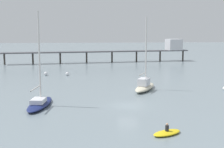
{
  "coord_description": "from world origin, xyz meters",
  "views": [
    {
      "loc": [
        -6.35,
        -39.66,
        9.91
      ],
      "look_at": [
        0.0,
        19.14,
        1.5
      ],
      "focal_mm": 50.2,
      "sensor_mm": 36.0,
      "label": 1
    }
  ],
  "objects": [
    {
      "name": "sailboat_cream",
      "position": [
        4.45,
        10.2,
        0.82
      ],
      "size": [
        5.78,
        8.43,
        11.97
      ],
      "color": "beige",
      "rests_on": "ground_plane"
    },
    {
      "name": "mooring_buoy_far",
      "position": [
        -13.45,
        28.71,
        0.42
      ],
      "size": [
        0.84,
        0.84,
        0.84
      ],
      "primitive_type": "sphere",
      "color": "silver",
      "rests_on": "ground_plane"
    },
    {
      "name": "mooring_buoy_mid",
      "position": [
        -8.79,
        28.11,
        0.38
      ],
      "size": [
        0.76,
        0.76,
        0.76
      ],
      "primitive_type": "sphere",
      "color": "silver",
      "rests_on": "ground_plane"
    },
    {
      "name": "pier",
      "position": [
        12.71,
        56.21,
        4.21
      ],
      "size": [
        56.76,
        10.14,
        6.92
      ],
      "color": "#4C4C51",
      "rests_on": "ground_plane"
    },
    {
      "name": "dinghy_yellow",
      "position": [
        1.93,
        -11.72,
        0.2
      ],
      "size": [
        3.45,
        2.71,
        1.14
      ],
      "color": "yellow",
      "rests_on": "ground_plane"
    },
    {
      "name": "ground_plane",
      "position": [
        0.0,
        0.0,
        0.0
      ],
      "size": [
        400.0,
        400.0,
        0.0
      ],
      "primitive_type": "plane",
      "color": "gray"
    },
    {
      "name": "sailboat_navy",
      "position": [
        -11.43,
        0.78,
        0.65
      ],
      "size": [
        3.57,
        8.74,
        12.26
      ],
      "color": "navy",
      "rests_on": "ground_plane"
    }
  ]
}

